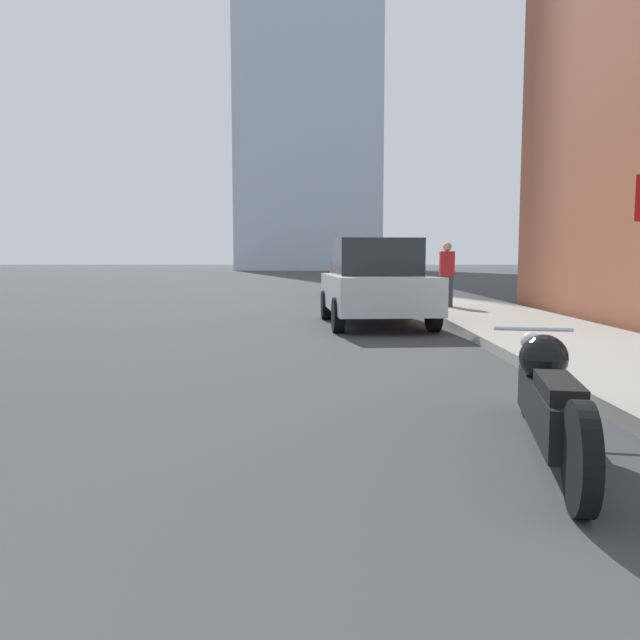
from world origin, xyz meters
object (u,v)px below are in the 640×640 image
parked_car_green (346,267)px  pedestrian (447,274)px  parked_car_red (358,273)px  parked_car_silver (375,283)px  parked_car_blue (353,268)px  parked_car_black (343,266)px  motorcycle (548,397)px

parked_car_green → pedestrian: 30.11m
parked_car_green → parked_car_red: bearing=-84.9°
parked_car_silver → parked_car_green: parked_car_silver is taller
parked_car_silver → pedestrian: 3.84m
parked_car_blue → parked_car_green: parked_car_blue is taller
parked_car_green → parked_car_blue: bearing=-84.0°
parked_car_blue → pedestrian: 19.59m
parked_car_silver → pedestrian: bearing=52.3°
parked_car_red → parked_car_black: parked_car_black is taller
parked_car_black → pedestrian: (1.95, -40.47, 0.11)m
pedestrian → parked_car_blue: bearing=95.1°
parked_car_black → pedestrian: bearing=-91.7°
parked_car_red → parked_car_black: (-0.02, 32.55, 0.02)m
parked_car_black → motorcycle: bearing=-93.9°
parked_car_blue → parked_car_silver: bearing=-88.3°
motorcycle → parked_car_red: bearing=102.0°
parked_car_green → pedestrian: bearing=-81.2°
parked_car_red → parked_car_blue: (0.18, 11.59, 0.07)m
parked_car_silver → parked_car_blue: size_ratio=0.97×
motorcycle → parked_car_green: size_ratio=0.63×
parked_car_silver → pedestrian: pedestrian is taller
pedestrian → parked_car_silver: bearing=-122.3°
parked_car_blue → parked_car_black: size_ratio=0.98×
parked_car_blue → parked_car_black: (-0.20, 20.96, -0.04)m
parked_car_silver → parked_car_blue: 22.76m
parked_car_green → parked_car_black: (-0.04, 10.42, 0.04)m
parked_car_silver → parked_car_red: parked_car_silver is taller
parked_car_green → parked_car_black: parked_car_black is taller
parked_car_green → parked_car_black: bearing=95.4°
parked_car_blue → parked_car_black: parked_car_blue is taller
parked_car_silver → parked_car_blue: bearing=83.8°
parked_car_green → pedestrian: pedestrian is taller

